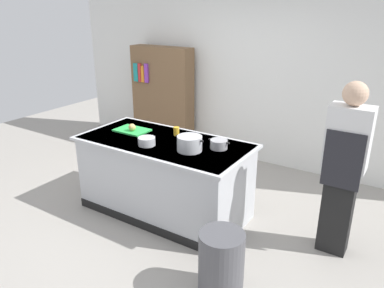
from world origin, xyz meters
TOP-DOWN VIEW (x-y plane):
  - ground_plane at (0.00, 0.00)m, footprint 10.00×10.00m
  - back_wall at (0.00, 2.10)m, footprint 6.40×0.12m
  - counter_island at (0.00, -0.00)m, footprint 1.98×0.98m
  - cutting_board at (-0.53, 0.07)m, footprint 0.40×0.28m
  - onion at (-0.50, 0.04)m, footprint 0.09×0.09m
  - stock_pot at (0.40, -0.09)m, footprint 0.33×0.26m
  - sauce_pan at (0.63, 0.13)m, footprint 0.25×0.18m
  - mixing_bowl at (-0.07, -0.21)m, footprint 0.19×0.19m
  - juice_cup at (0.01, 0.23)m, footprint 0.07×0.07m
  - trash_bin at (1.20, -0.84)m, footprint 0.39×0.39m
  - person_chef at (1.86, 0.31)m, footprint 0.38×0.25m
  - bookshelf at (-1.36, 1.80)m, footprint 1.10×0.31m

SIDE VIEW (x-z plane):
  - ground_plane at x=0.00m, z-range 0.00..0.00m
  - trash_bin at x=1.20m, z-range 0.00..0.59m
  - counter_island at x=0.00m, z-range 0.02..0.92m
  - bookshelf at x=-1.36m, z-range 0.00..1.70m
  - cutting_board at x=-0.53m, z-range 0.90..0.92m
  - person_chef at x=1.86m, z-range 0.05..1.77m
  - mixing_bowl at x=-0.07m, z-range 0.90..0.99m
  - sauce_pan at x=0.63m, z-range 0.90..1.00m
  - juice_cup at x=0.01m, z-range 0.90..1.00m
  - onion at x=-0.50m, z-range 0.92..1.01m
  - stock_pot at x=0.40m, z-range 0.90..1.06m
  - back_wall at x=0.00m, z-range 0.00..3.00m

